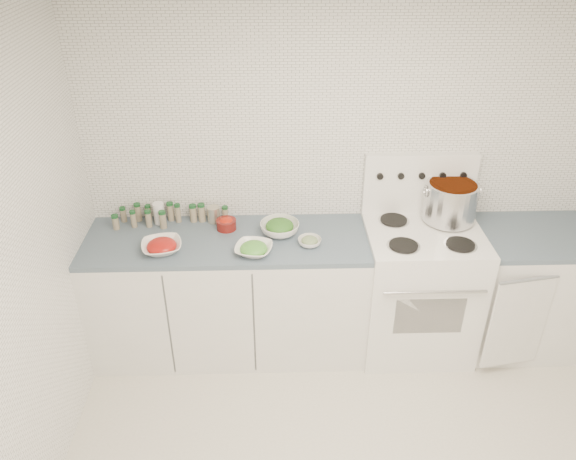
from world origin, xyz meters
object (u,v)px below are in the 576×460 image
at_px(stove, 417,286).
at_px(stock_pot, 451,200).
at_px(bowl_snowpea, 254,249).
at_px(bowl_tomato, 162,246).

bearing_deg(stove, stock_pot, 37.88).
distance_m(stove, bowl_snowpea, 1.21).
height_order(stove, bowl_tomato, stove).
bearing_deg(stove, bowl_tomato, -175.64).
xyz_separation_m(stove, stock_pot, (0.18, 0.14, 0.59)).
distance_m(stove, stock_pot, 0.64).
xyz_separation_m(stove, bowl_snowpea, (-1.12, -0.17, 0.44)).
bearing_deg(stove, bowl_snowpea, -171.24).
height_order(stock_pot, bowl_tomato, stock_pot).
bearing_deg(bowl_tomato, bowl_snowpea, -4.27).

